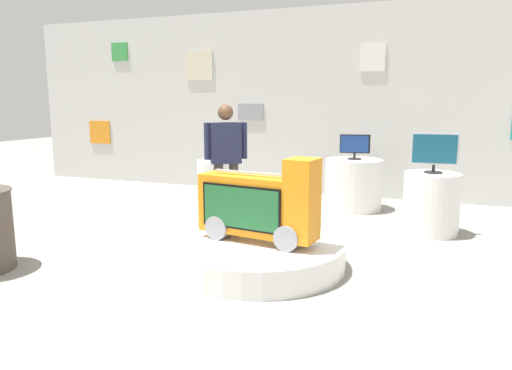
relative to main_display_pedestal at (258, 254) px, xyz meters
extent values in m
plane|color=gray|center=(-0.11, -0.37, -0.13)|extent=(30.00, 30.00, 0.00)
cube|color=silver|center=(-0.11, 4.02, 1.50)|extent=(12.47, 0.10, 3.27)
cube|color=green|center=(-4.42, 3.95, 2.51)|extent=(0.37, 0.02, 0.35)
cube|color=orange|center=(-5.02, 3.95, 0.88)|extent=(0.50, 0.02, 0.47)
cube|color=gray|center=(-1.59, 3.95, 1.33)|extent=(0.49, 0.02, 0.30)
cube|color=white|center=(0.59, 3.95, 2.24)|extent=(0.42, 0.02, 0.44)
cube|color=beige|center=(-2.64, 3.95, 2.19)|extent=(0.55, 0.02, 0.54)
cylinder|color=white|center=(0.00, 0.00, 0.00)|extent=(1.77, 1.77, 0.26)
cylinder|color=gray|center=(-0.39, 0.06, 0.26)|extent=(0.31, 0.40, 0.25)
cylinder|color=gray|center=(0.39, -0.06, 0.26)|extent=(0.31, 0.40, 0.25)
cube|color=orange|center=(0.00, 0.00, 0.50)|extent=(1.27, 0.51, 0.59)
cube|color=orange|center=(0.48, -0.07, 0.90)|extent=(0.32, 0.36, 0.21)
cube|color=black|center=(-0.12, -0.15, 0.50)|extent=(0.87, 0.15, 0.44)
cube|color=#1E5B2D|center=(-0.12, -0.15, 0.50)|extent=(0.83, 0.15, 0.40)
cube|color=#B2B2B7|center=(0.00, 0.00, 0.83)|extent=(0.98, 0.18, 0.02)
cylinder|color=white|center=(0.49, 3.00, 0.26)|extent=(0.88, 0.88, 0.78)
cylinder|color=black|center=(0.49, 3.00, 0.66)|extent=(0.21, 0.21, 0.02)
cylinder|color=black|center=(0.49, 3.00, 0.71)|extent=(0.04, 0.04, 0.08)
cube|color=black|center=(0.49, 3.00, 0.89)|extent=(0.46, 0.10, 0.28)
cube|color=navy|center=(0.49, 2.98, 0.89)|extent=(0.42, 0.07, 0.26)
cylinder|color=white|center=(1.64, 1.92, 0.26)|extent=(0.69, 0.69, 0.78)
cylinder|color=black|center=(1.64, 1.92, 0.66)|extent=(0.22, 0.22, 0.02)
cylinder|color=black|center=(1.64, 1.92, 0.71)|extent=(0.04, 0.04, 0.09)
cube|color=silver|center=(1.64, 1.92, 0.95)|extent=(0.57, 0.07, 0.39)
cube|color=navy|center=(1.64, 1.90, 0.95)|extent=(0.52, 0.04, 0.36)
cylinder|color=white|center=(-1.41, 2.17, 0.26)|extent=(0.70, 0.70, 0.78)
cylinder|color=black|center=(-1.41, 2.17, 0.66)|extent=(0.20, 0.20, 0.02)
cylinder|color=black|center=(-1.41, 2.17, 0.71)|extent=(0.04, 0.04, 0.09)
cube|color=black|center=(-1.41, 2.17, 0.88)|extent=(0.37, 0.13, 0.24)
cube|color=#1E5B2D|center=(-1.41, 2.15, 0.88)|extent=(0.33, 0.10, 0.22)
cylinder|color=#38332D|center=(-0.96, 1.15, 0.31)|extent=(0.12, 0.12, 0.88)
cylinder|color=#38332D|center=(-0.79, 1.26, 0.31)|extent=(0.12, 0.12, 0.88)
cube|color=#1E233F|center=(-0.88, 1.20, 1.01)|extent=(0.43, 0.38, 0.52)
sphere|color=brown|center=(-0.88, 1.20, 1.40)|extent=(0.20, 0.20, 0.20)
cylinder|color=#1E233F|center=(-1.08, 1.07, 1.03)|extent=(0.08, 0.08, 0.47)
cylinder|color=#1E233F|center=(-0.68, 1.33, 1.03)|extent=(0.08, 0.08, 0.47)
camera|label=1|loc=(1.60, -4.36, 1.54)|focal=33.32mm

